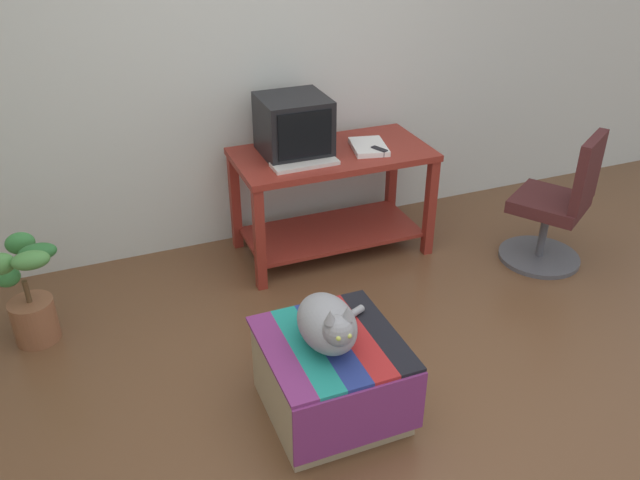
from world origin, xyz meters
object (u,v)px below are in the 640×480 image
Objects in this scene: desk at (332,185)px; potted_plant at (29,297)px; keyboard at (305,164)px; book at (369,147)px; ottoman_with_blanket at (331,377)px; cat at (328,324)px; office_chair at (557,209)px; stapler at (379,151)px; tv_monitor at (294,126)px.

desk is 1.90m from potted_plant.
book is (0.47, 0.09, 0.00)m from keyboard.
keyboard is 0.61× the size of ottoman_with_blanket.
desk is 3.09× the size of cat.
office_chair is (1.03, -0.63, -0.34)m from book.
stapler is at bearing -60.52° from office_chair.
book reaches higher than ottoman_with_blanket.
keyboard is at bearing -149.12° from desk.
cat is 0.45× the size of office_chair.
desk reaches higher than ottoman_with_blanket.
keyboard reaches higher than cat.
ottoman_with_blanket is at bearing -40.67° from potted_plant.
office_chair is at bearing -49.80° from stapler.
stapler is at bearing 57.68° from cat.
tv_monitor is 1.03× the size of keyboard.
keyboard is at bearing 74.38° from ottoman_with_blanket.
cat is at bearing -113.03° from desk.
office_chair is (1.86, 0.73, -0.14)m from cat.
office_chair is (1.25, -0.68, -0.09)m from desk.
stapler is at bearing -64.57° from book.
stapler is (0.84, 1.24, 0.52)m from ottoman_with_blanket.
stapler reaches higher than cat.
potted_plant is 5.61× the size of stapler.
ottoman_with_blanket is (-0.82, -1.34, -0.52)m from book.
potted_plant is (-1.62, -0.16, -0.44)m from keyboard.
book is 0.33× the size of office_chair.
book reaches higher than potted_plant.
desk reaches higher than cat.
tv_monitor reaches higher than office_chair.
book is at bearing -64.26° from office_chair.
book reaches higher than keyboard.
desk is at bearing -15.30° from tv_monitor.
book is 2.67× the size of stapler.
tv_monitor is 0.55m from stapler.
tv_monitor is at bearing 86.90° from keyboard.
stapler is (0.48, -0.21, -0.15)m from tv_monitor.
stapler is (0.49, -0.01, 0.01)m from keyboard.
desk is 1.89× the size of ottoman_with_blanket.
stapler is (0.86, 1.26, 0.20)m from cat.
stapler reaches higher than keyboard.
book is 1.61m from cat.
desk is 1.53m from cat.
cat reaches higher than potted_plant.
stapler is at bearing 55.97° from ottoman_with_blanket.
tv_monitor is 0.63× the size of ottoman_with_blanket.
stapler is at bearing -2.26° from keyboard.
office_chair is at bearing 23.46° from cat.
potted_plant is (-1.27, 1.10, 0.07)m from ottoman_with_blanket.
tv_monitor is 0.66× the size of potted_plant.
office_chair is at bearing -26.15° from tv_monitor.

